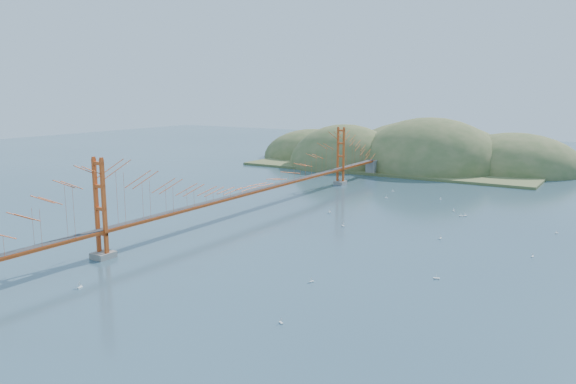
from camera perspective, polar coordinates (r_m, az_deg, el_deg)
The scene contains 18 objects.
ground at distance 89.69m, azimuth -3.38°, elevation -1.93°, with size 320.00×320.00×0.00m, color #304D61.
bridge at distance 88.61m, azimuth -3.36°, elevation 2.52°, with size 2.20×94.40×12.00m.
far_headlands at distance 149.27m, azimuth 12.80°, elevation 2.78°, with size 84.00×58.00×25.00m.
sailboat_6 at distance 47.72m, azimuth -0.71°, elevation -13.05°, with size 0.55×0.55×0.59m.
sailboat_4 at distance 89.93m, azimuth 17.55°, elevation -2.27°, with size 0.68×0.68×0.73m.
sailboat_3 at distance 101.49m, azimuth 9.96°, elevation -0.54°, with size 0.56×0.52×0.63m.
sailboat_14 at distance 75.63m, azimuth 15.24°, elevation -4.51°, with size 0.51×0.60×0.69m.
sailboat_8 at distance 83.82m, azimuth 25.62°, elevation -3.74°, with size 0.53×0.53×0.55m.
sailboat_10 at distance 59.15m, azimuth -20.40°, elevation -8.98°, with size 0.64×0.66×0.74m.
sailboat_16 at distance 102.23m, azimuth 15.24°, elevation -0.68°, with size 0.54×0.54×0.56m.
sailboat_0 at distance 88.37m, azimuth 4.24°, elevation -2.03°, with size 0.56×0.63×0.71m.
sailboat_1 at distance 93.01m, azimuth 16.50°, elevation -1.81°, with size 0.62×0.62×0.66m.
sailboat_5 at distance 71.22m, azimuth 23.60°, elevation -5.96°, with size 0.42×0.49×0.57m.
sailboat_13 at distance 60.00m, azimuth 14.85°, elevation -8.39°, with size 0.64×0.58×0.72m.
sailboat_7 at distance 89.62m, azimuth 17.16°, elevation -2.30°, with size 0.57×0.50×0.65m.
sailboat_12 at distance 108.35m, azimuth 10.61°, elevation 0.13°, with size 0.54×0.49×0.61m.
sailboat_extra_0 at distance 57.18m, azimuth 2.39°, elevation -9.00°, with size 0.57×0.57×0.62m.
sailboat_extra_1 at distance 79.91m, azimuth 5.63°, elevation -3.39°, with size 0.69×0.69×0.73m.
Camera 1 is at (51.02, -71.25, 19.12)m, focal length 35.00 mm.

